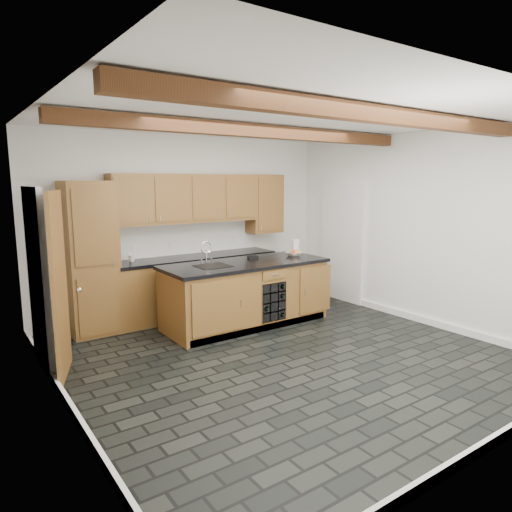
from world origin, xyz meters
The scene contains 10 objects.
ground centered at (0.00, 0.00, 0.00)m, with size 5.00×5.00×0.00m, color black.
room_shell centered at (-0.09, 0.53, 1.53)m, with size 5.01×5.00×5.00m.
back_cabinetry centered at (-0.38, 2.24, 0.98)m, with size 3.65×0.62×2.20m.
island centered at (0.31, 1.28, 0.46)m, with size 2.48×0.96×0.93m.
faucet centered at (-0.25, 1.33, 0.96)m, with size 0.45×0.40×0.34m.
kitchen_scale centered at (0.58, 1.53, 0.95)m, with size 0.17×0.11×0.05m.
fruit_bowl centered at (1.24, 1.34, 0.96)m, with size 0.24×0.24×0.06m, color silver.
fruit_cluster centered at (1.24, 1.34, 0.99)m, with size 0.16×0.17×0.07m.
paper_towel centered at (1.42, 1.51, 1.04)m, with size 0.12×0.12×0.23m, color white.
mug centered at (-1.04, 2.29, 0.98)m, with size 0.11×0.11×0.10m, color white.
Camera 1 is at (-3.32, -4.13, 2.10)m, focal length 32.00 mm.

